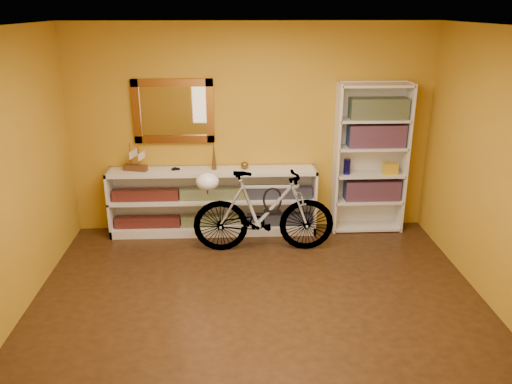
{
  "coord_description": "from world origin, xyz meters",
  "views": [
    {
      "loc": [
        -0.23,
        -4.26,
        2.76
      ],
      "look_at": [
        0.0,
        0.7,
        0.95
      ],
      "focal_mm": 35.93,
      "sensor_mm": 36.0,
      "label": 1
    }
  ],
  "objects_px": {
    "bookcase": "(370,159)",
    "helmet": "(207,182)",
    "console_unit": "(213,201)",
    "bicycle": "(264,211)"
  },
  "relations": [
    {
      "from": "bookcase",
      "to": "bicycle",
      "type": "xyz_separation_m",
      "value": [
        -1.37,
        -0.57,
        -0.45
      ]
    },
    {
      "from": "console_unit",
      "to": "bookcase",
      "type": "bearing_deg",
      "value": 0.72
    },
    {
      "from": "bicycle",
      "to": "console_unit",
      "type": "bearing_deg",
      "value": 49.0
    },
    {
      "from": "bookcase",
      "to": "helmet",
      "type": "relative_size",
      "value": 7.19
    },
    {
      "from": "console_unit",
      "to": "helmet",
      "type": "xyz_separation_m",
      "value": [
        -0.04,
        -0.54,
        0.45
      ]
    },
    {
      "from": "bookcase",
      "to": "helmet",
      "type": "bearing_deg",
      "value": -164.49
    },
    {
      "from": "bookcase",
      "to": "bicycle",
      "type": "relative_size",
      "value": 1.12
    },
    {
      "from": "bookcase",
      "to": "helmet",
      "type": "height_order",
      "value": "bookcase"
    },
    {
      "from": "console_unit",
      "to": "bicycle",
      "type": "relative_size",
      "value": 1.54
    },
    {
      "from": "helmet",
      "to": "bicycle",
      "type": "bearing_deg",
      "value": -0.66
    }
  ]
}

